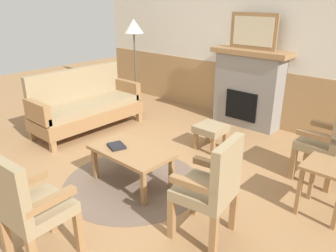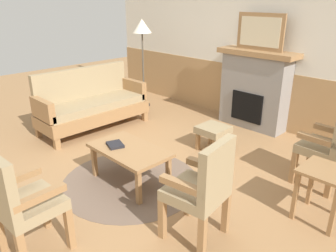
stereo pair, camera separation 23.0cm
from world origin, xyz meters
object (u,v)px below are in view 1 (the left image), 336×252
object	(u,v)px
book_on_table	(117,146)
armchair_by_window_left	(329,139)
couch	(86,106)
armchair_near_fireplace	(212,185)
coffee_table	(131,154)
footstool	(211,130)
side_table	(327,176)
fireplace	(248,88)
framed_picture	(253,31)
armchair_front_left	(29,205)
floor_lamp_by_couch	(134,32)

from	to	relation	value
book_on_table	armchair_by_window_left	world-z (taller)	armchair_by_window_left
couch	armchair_near_fireplace	size ratio (longest dim) A/B	1.84
coffee_table	book_on_table	size ratio (longest dim) A/B	4.66
footstool	side_table	size ratio (longest dim) A/B	0.73
fireplace	book_on_table	distance (m)	2.70
coffee_table	armchair_by_window_left	world-z (taller)	armchair_by_window_left
framed_picture	armchair_by_window_left	xyz separation A→B (m)	(1.64, -1.05, -1.02)
fireplace	couch	distance (m)	2.70
couch	armchair_front_left	distance (m)	2.93
footstool	armchair_front_left	bearing A→B (deg)	-86.41
armchair_front_left	armchair_near_fireplace	bearing A→B (deg)	53.02
armchair_near_fireplace	armchair_front_left	xyz separation A→B (m)	(-0.91, -1.21, 0.00)
framed_picture	footstool	world-z (taller)	framed_picture
floor_lamp_by_couch	armchair_by_window_left	bearing A→B (deg)	-7.38
side_table	floor_lamp_by_couch	world-z (taller)	floor_lamp_by_couch
framed_picture	armchair_near_fireplace	world-z (taller)	framed_picture
armchair_near_fireplace	side_table	bearing A→B (deg)	58.18
armchair_front_left	coffee_table	bearing A→B (deg)	102.68
couch	armchair_front_left	size ratio (longest dim) A/B	1.84
framed_picture	armchair_by_window_left	world-z (taller)	framed_picture
framed_picture	footstool	xyz separation A→B (m)	(0.12, -1.21, -1.28)
framed_picture	floor_lamp_by_couch	bearing A→B (deg)	-165.30
armchair_by_window_left	side_table	distance (m)	0.71
armchair_by_window_left	coffee_table	bearing A→B (deg)	-136.61
book_on_table	side_table	size ratio (longest dim) A/B	0.37
book_on_table	side_table	world-z (taller)	side_table
coffee_table	fireplace	bearing A→B (deg)	89.71
armchair_near_fireplace	armchair_front_left	distance (m)	1.51
framed_picture	armchair_front_left	xyz separation A→B (m)	(0.29, -3.97, -1.02)
coffee_table	floor_lamp_by_couch	xyz separation A→B (m)	(-2.13, 2.05, 1.06)
book_on_table	floor_lamp_by_couch	size ratio (longest dim) A/B	0.12
coffee_table	side_table	bearing A→B (deg)	25.60
framed_picture	coffee_table	distance (m)	2.86
framed_picture	armchair_front_left	bearing A→B (deg)	-85.79
side_table	coffee_table	bearing A→B (deg)	-154.40
framed_picture	coffee_table	size ratio (longest dim) A/B	0.83
footstool	armchair_front_left	xyz separation A→B (m)	(0.17, -2.75, 0.25)
coffee_table	book_on_table	world-z (taller)	book_on_table
side_table	floor_lamp_by_couch	xyz separation A→B (m)	(-3.99, 1.16, 1.02)
couch	floor_lamp_by_couch	bearing A→B (deg)	102.54
side_table	armchair_front_left	bearing A→B (deg)	-124.67
armchair_near_fireplace	armchair_by_window_left	xyz separation A→B (m)	(0.43, 1.71, 0.00)
couch	side_table	size ratio (longest dim) A/B	3.27
framed_picture	armchair_front_left	distance (m)	4.11
framed_picture	couch	xyz separation A→B (m)	(-1.84, -1.96, -1.16)
armchair_near_fireplace	fireplace	bearing A→B (deg)	113.53
book_on_table	footstool	bearing A→B (deg)	78.39
couch	floor_lamp_by_couch	xyz separation A→B (m)	(-0.31, 1.40, 1.05)
book_on_table	armchair_by_window_left	size ratio (longest dim) A/B	0.21
coffee_table	armchair_by_window_left	size ratio (longest dim) A/B	0.98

